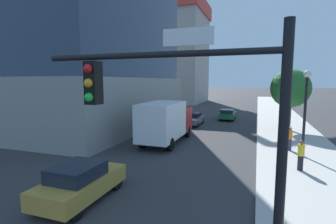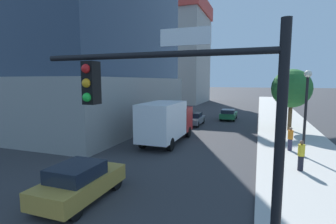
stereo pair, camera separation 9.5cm
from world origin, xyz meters
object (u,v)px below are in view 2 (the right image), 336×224
car_gold (80,182)px  box_truck (166,120)px  traffic_light_pole (184,113)px  pedestrian_yellow_shirt (301,155)px  construction_building (178,47)px  car_gray (194,119)px  pedestrian_orange_shirt (290,139)px  street_tree (292,89)px  car_green (228,114)px  street_lamp (306,100)px

car_gold → box_truck: size_ratio=0.59×
traffic_light_pole → pedestrian_yellow_shirt: (3.72, 9.36, -3.21)m
construction_building → car_gray: bearing=-69.2°
traffic_light_pole → box_truck: size_ratio=0.86×
traffic_light_pole → car_gray: (-5.26, 21.97, -3.51)m
traffic_light_pole → pedestrian_orange_shirt: (3.63, 13.50, -3.23)m
street_tree → pedestrian_orange_shirt: 8.55m
street_tree → box_truck: size_ratio=0.85×
car_green → box_truck: bearing=-103.0°
car_gray → box_truck: box_truck is taller
car_gray → street_lamp: bearing=-45.3°
construction_building → pedestrian_yellow_shirt: 47.67m
traffic_light_pole → car_gold: (-5.26, 2.88, -3.42)m
car_gray → pedestrian_yellow_shirt: size_ratio=2.47×
street_lamp → pedestrian_yellow_shirt: bearing=-100.2°
box_truck → pedestrian_orange_shirt: size_ratio=4.25×
construction_building → box_truck: 40.93m
construction_building → car_gray: (11.06, -29.09, -11.77)m
traffic_light_pole → street_lamp: (4.26, 12.34, -0.49)m
pedestrian_yellow_shirt → car_green: bearing=108.0°
car_gray → traffic_light_pole: bearing=-76.5°
traffic_light_pole → pedestrian_orange_shirt: 14.35m
pedestrian_orange_shirt → pedestrian_yellow_shirt: 4.14m
car_gray → pedestrian_orange_shirt: pedestrian_orange_shirt is taller
construction_building → pedestrian_orange_shirt: (19.95, -37.56, -11.49)m
car_green → traffic_light_pole: bearing=-85.7°
street_tree → pedestrian_orange_shirt: (-0.74, -7.90, -3.19)m
car_gold → pedestrian_orange_shirt: bearing=50.1°
construction_building → street_lamp: 44.71m
car_gray → box_truck: size_ratio=0.59×
construction_building → street_tree: bearing=-55.1°
car_green → street_tree: bearing=-41.7°
car_gold → car_green: bearing=82.4°
street_lamp → street_tree: (0.11, 9.06, 0.45)m
car_gold → car_green: (3.23, 24.23, -0.07)m
car_green → box_truck: size_ratio=0.60×
street_lamp → car_gray: street_lamp is taller
street_tree → car_gray: bearing=176.6°
construction_building → pedestrian_orange_shirt: bearing=-62.0°
car_gold → pedestrian_orange_shirt: 13.85m
car_gold → pedestrian_yellow_shirt: pedestrian_yellow_shirt is taller
construction_building → car_gold: 50.79m
car_gold → car_green: size_ratio=0.98×
street_lamp → car_gray: bearing=134.7°
construction_building → traffic_light_pole: size_ratio=5.15×
traffic_light_pole → street_lamp: size_ratio=1.10×
construction_building → pedestrian_yellow_shirt: (20.04, -41.70, -11.47)m
pedestrian_yellow_shirt → car_gold: bearing=-144.2°
pedestrian_orange_shirt → pedestrian_yellow_shirt: (0.10, -4.14, 0.01)m
street_tree → car_green: size_ratio=1.43×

